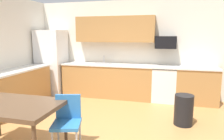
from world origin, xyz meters
TOP-DOWN VIEW (x-y plane):
  - ground_plane at (0.00, 0.00)m, footprint 12.00×12.00m
  - wall_back at (0.00, 2.65)m, footprint 5.80×0.10m
  - cabinet_run_back at (-0.48, 2.30)m, footprint 2.53×0.60m
  - cabinet_run_back_right at (1.89, 2.30)m, footprint 1.02×0.60m
  - cabinet_run_left at (-2.30, 0.80)m, footprint 0.60×2.00m
  - countertop_back at (0.00, 2.30)m, footprint 4.80×0.64m
  - countertop_left at (-2.30, 0.80)m, footprint 0.64×2.00m
  - upper_cabinets_back at (-0.30, 2.43)m, footprint 2.20×0.34m
  - refrigerator at (-2.18, 2.22)m, footprint 0.76×0.70m
  - oven_range at (1.08, 2.30)m, footprint 0.60×0.60m
  - microwave at (1.08, 2.40)m, footprint 0.54×0.36m
  - sink_basin at (-0.63, 2.30)m, footprint 0.48×0.40m
  - sink_faucet at (-0.63, 2.48)m, footprint 0.02×0.02m
  - dining_table at (-1.00, -0.86)m, footprint 1.40×0.90m
  - chair_near_table at (-0.27, -0.58)m, footprint 0.49×0.49m
  - trash_bin at (1.49, 0.84)m, footprint 0.36×0.36m

SIDE VIEW (x-z plane):
  - ground_plane at x=0.00m, z-range 0.00..0.00m
  - trash_bin at x=1.49m, z-range 0.00..0.60m
  - cabinet_run_back at x=-0.48m, z-range 0.00..0.90m
  - cabinet_run_back_right at x=1.89m, z-range 0.00..0.90m
  - cabinet_run_left at x=-2.30m, z-range 0.00..0.90m
  - oven_range at x=1.08m, z-range 0.00..0.91m
  - chair_near_table at x=-0.27m, z-range 0.08..0.93m
  - dining_table at x=-1.00m, z-range 0.32..1.10m
  - sink_basin at x=-0.63m, z-range 0.81..0.95m
  - countertop_back at x=0.00m, z-range 0.90..0.94m
  - countertop_left at x=-2.30m, z-range 0.90..0.94m
  - refrigerator at x=-2.18m, z-range 0.00..1.88m
  - sink_faucet at x=-0.63m, z-range 0.92..1.16m
  - wall_back at x=0.00m, z-range 0.00..2.70m
  - microwave at x=1.08m, z-range 1.39..1.71m
  - upper_cabinets_back at x=-0.30m, z-range 1.55..2.25m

